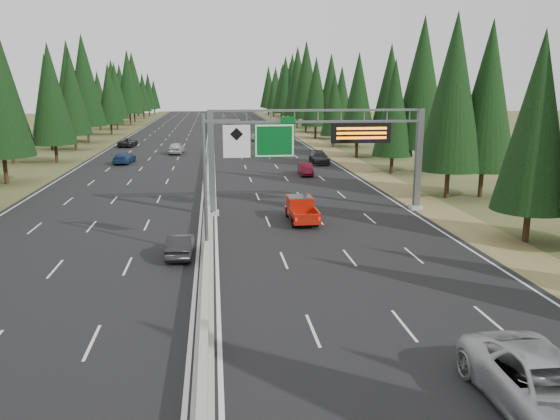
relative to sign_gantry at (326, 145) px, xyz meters
The scene contains 19 objects.
road 46.29m from the sign_gantry, 101.18° to the left, with size 32.00×260.00×0.08m, color black.
shoulder_right 46.28m from the sign_gantry, 78.86° to the left, with size 3.60×260.00×0.06m, color olive.
shoulder_left 52.70m from the sign_gantry, 120.63° to the left, with size 3.60×260.00×0.06m, color #435025.
median_barrier 46.25m from the sign_gantry, 101.18° to the left, with size 0.70×260.00×0.85m.
sign_gantry is the anchor object (origin of this frame).
hov_sign_pole 12.96m from the sign_gantry, 130.04° to the right, with size 2.80×0.50×8.00m.
tree_row_right 46.16m from the sign_gantry, 73.58° to the left, with size 11.29×242.38×18.81m.
tree_row_left 46.90m from the sign_gantry, 131.36° to the left, with size 11.79×243.59×18.56m.
silver_minivan 27.24m from the sign_gantry, 87.75° to the right, with size 2.99×6.49×1.80m, color #B0B0B5.
red_pickup 5.33m from the sign_gantry, 134.84° to the right, with size 1.84×5.15×1.68m.
car_ahead_green 36.05m from the sign_gantry, 97.23° to the left, with size 1.67×4.15×1.41m, color #114C21.
car_ahead_dkred 18.50m from the sign_gantry, 85.22° to the left, with size 1.37×3.93×1.29m, color #500B19.
car_ahead_dkgrey 27.35m from the sign_gantry, 79.98° to the left, with size 2.06×5.06×1.47m, color black.
car_ahead_white 57.01m from the sign_gantry, 90.35° to the left, with size 2.40×5.21×1.45m, color silver.
car_ahead_far 83.57m from the sign_gantry, 93.24° to the left, with size 1.88×4.68×1.59m, color black.
car_onc_near 15.10m from the sign_gantry, 136.37° to the right, with size 1.36×3.89×1.28m, color black.
car_onc_blue 35.81m from the sign_gantry, 123.34° to the left, with size 2.02×4.96×1.44m, color navy.
car_onc_white 41.54m from the sign_gantry, 109.28° to the left, with size 1.92×4.76×1.62m, color #B5B5B5.
car_onc_far 54.25m from the sign_gantry, 113.95° to the left, with size 2.27×4.92×1.37m, color black.
Camera 1 is at (0.52, -5.25, 9.56)m, focal length 35.00 mm.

